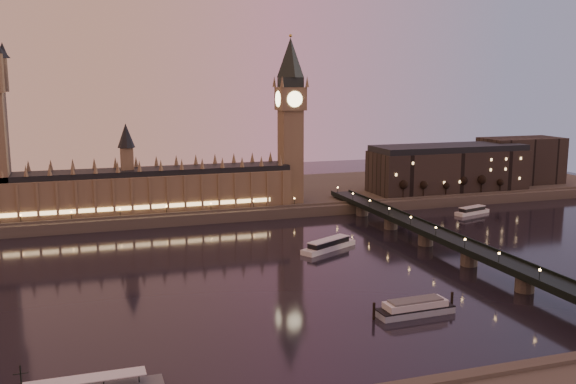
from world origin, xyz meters
The scene contains 15 objects.
ground centered at (0.00, 0.00, 0.00)m, with size 700.00×700.00×0.00m, color black.
far_embankment centered at (30.00, 165.00, 3.00)m, with size 560.00×130.00×6.00m, color #423D35.
palace_of_westminster centered at (-40.12, 120.99, 21.71)m, with size 180.00×26.62×52.00m.
big_ben centered at (53.99, 120.99, 63.95)m, with size 17.68×17.68×104.00m.
westminster_bridge centered at (91.61, 0.00, 5.52)m, with size 13.20×260.00×15.30m.
city_block centered at (194.94, 130.93, 22.24)m, with size 155.00×45.00×34.00m.
bare_tree_0 centered at (129.52, 109.00, 13.81)m, with size 5.17×5.17×10.51m.
bare_tree_1 centered at (144.07, 109.00, 13.81)m, with size 5.17×5.17×10.51m.
bare_tree_2 centered at (158.62, 109.00, 13.81)m, with size 5.17×5.17×10.51m.
bare_tree_3 centered at (173.17, 109.00, 13.81)m, with size 5.17×5.17×10.51m.
bare_tree_4 centered at (187.72, 109.00, 13.81)m, with size 5.17×5.17×10.51m.
bare_tree_5 centered at (202.27, 109.00, 13.81)m, with size 5.17×5.17×10.51m.
cruise_boat_a centered at (42.09, 26.31, 2.38)m, with size 33.14×22.52×5.40m.
cruise_boat_b centered at (158.90, 77.11, 2.07)m, with size 26.24×13.43×4.71m.
moored_barge centered at (38.29, -65.70, 2.56)m, with size 33.12×9.12×6.07m.
Camera 1 is at (-73.41, -258.24, 82.91)m, focal length 40.00 mm.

